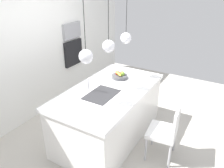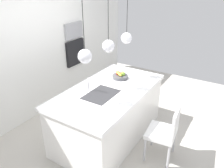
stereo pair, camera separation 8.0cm
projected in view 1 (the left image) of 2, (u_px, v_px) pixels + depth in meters
floor at (109, 135)px, 3.98m from camera, size 6.60×6.60×0.00m
back_wall at (33, 50)px, 4.18m from camera, size 6.00×0.10×2.60m
kitchen_island at (109, 113)px, 3.79m from camera, size 2.02×1.11×0.91m
sink_basin at (102, 95)px, 3.43m from camera, size 0.56×0.40×0.02m
faucet at (90, 83)px, 3.46m from camera, size 0.02×0.17×0.22m
fruit_bowl at (120, 76)px, 3.97m from camera, size 0.28×0.28×0.15m
microwave at (71, 31)px, 4.89m from camera, size 0.54×0.08×0.34m
oven at (73, 53)px, 5.11m from camera, size 0.56×0.08×0.56m
chair_near at (167, 130)px, 3.31m from camera, size 0.49×0.46×0.88m
pendant_light_left at (86, 56)px, 2.86m from camera, size 0.19×0.19×0.79m
pendant_light_center at (109, 46)px, 3.29m from camera, size 0.19×0.19×0.79m
pendant_light_right at (126, 38)px, 3.73m from camera, size 0.19×0.19×0.79m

